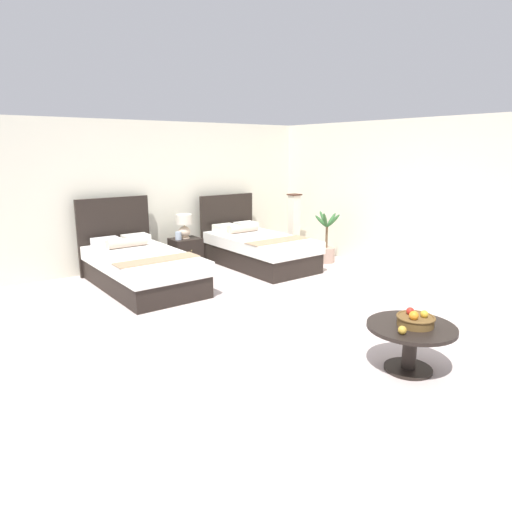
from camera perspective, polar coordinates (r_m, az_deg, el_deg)
ground_plane at (r=5.99m, az=3.72°, el=-6.83°), size 9.24×10.27×0.02m
wall_back at (r=8.50m, az=-10.78°, el=7.70°), size 9.24×0.12×2.51m
wall_side_right at (r=8.02m, az=17.81°, el=6.98°), size 0.12×5.87×2.51m
bed_near_window at (r=7.13m, az=-14.21°, el=-1.32°), size 1.24×2.24×1.27m
bed_near_corner at (r=8.16m, az=0.18°, el=0.92°), size 1.19×2.15×1.19m
nightstand at (r=8.15m, az=-8.77°, el=0.41°), size 0.49×0.44×0.51m
table_lamp at (r=8.07m, az=-8.96°, el=3.91°), size 0.27×0.27×0.42m
vase at (r=7.98m, az=-9.66°, el=2.50°), size 0.11×0.11×0.14m
coffee_table at (r=4.55m, az=18.72°, el=-9.59°), size 0.82×0.82×0.45m
fruit_bowl at (r=4.50m, az=19.28°, el=-7.50°), size 0.35×0.35×0.16m
loose_apple at (r=4.27m, az=17.78°, el=-8.79°), size 0.08×0.08×0.08m
floor_lamp_corner at (r=9.17m, az=4.75°, el=4.05°), size 0.22×0.22×1.18m
potted_palm at (r=8.48m, az=8.74°, el=0.96°), size 0.47×0.53×0.97m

